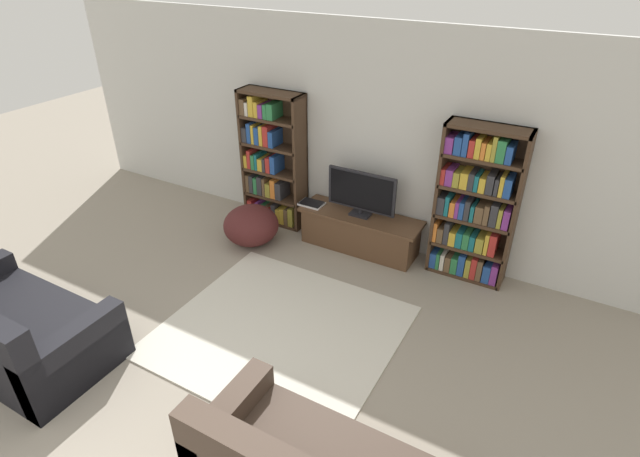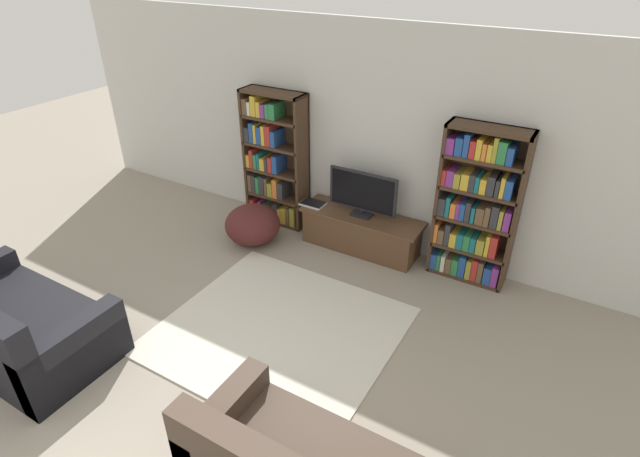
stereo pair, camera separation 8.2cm
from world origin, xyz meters
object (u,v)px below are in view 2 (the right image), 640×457
object	(u,v)px
laptop	(313,204)
couch_left_sectional	(14,327)
bookshelf_right	(476,209)
tv_stand	(361,232)
beanbag_ottoman	(253,225)
bookshelf_left	(274,162)
television	(363,193)

from	to	relation	value
laptop	couch_left_sectional	distance (m)	3.36
bookshelf_right	tv_stand	world-z (taller)	bookshelf_right
beanbag_ottoman	couch_left_sectional	bearing A→B (deg)	-104.46
bookshelf_left	beanbag_ottoman	xyz separation A→B (m)	(0.10, -0.64, -0.58)
tv_stand	couch_left_sectional	size ratio (longest dim) A/B	0.85
tv_stand	couch_left_sectional	bearing A→B (deg)	-121.07
bookshelf_left	television	size ratio (longest dim) A/B	2.07
bookshelf_left	beanbag_ottoman	bearing A→B (deg)	-81.43
bookshelf_right	laptop	xyz separation A→B (m)	(-1.91, -0.16, -0.36)
television	beanbag_ottoman	bearing A→B (deg)	-156.77
couch_left_sectional	beanbag_ottoman	world-z (taller)	couch_left_sectional
bookshelf_left	beanbag_ottoman	distance (m)	0.87
laptop	couch_left_sectional	size ratio (longest dim) A/B	0.17
bookshelf_left	tv_stand	world-z (taller)	bookshelf_left
bookshelf_right	beanbag_ottoman	distance (m)	2.64
bookshelf_left	couch_left_sectional	size ratio (longest dim) A/B	0.99
bookshelf_right	beanbag_ottoman	world-z (taller)	bookshelf_right
bookshelf_right	beanbag_ottoman	size ratio (longest dim) A/B	2.56
bookshelf_right	bookshelf_left	bearing A→B (deg)	179.92
television	beanbag_ottoman	size ratio (longest dim) A/B	1.24
bookshelf_left	television	xyz separation A→B (m)	(1.32, -0.12, -0.06)
bookshelf_left	laptop	distance (m)	0.78
couch_left_sectional	beanbag_ottoman	size ratio (longest dim) A/B	2.57
tv_stand	television	world-z (taller)	television
television	couch_left_sectional	xyz separation A→B (m)	(-1.91, -3.16, -0.47)
couch_left_sectional	bookshelf_left	bearing A→B (deg)	79.93
laptop	bookshelf_left	bearing A→B (deg)	166.49
bookshelf_right	laptop	distance (m)	1.95
bookshelf_right	tv_stand	bearing A→B (deg)	-175.20
bookshelf_left	tv_stand	distance (m)	1.45
tv_stand	beanbag_ottoman	world-z (taller)	beanbag_ottoman
bookshelf_left	television	distance (m)	1.33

